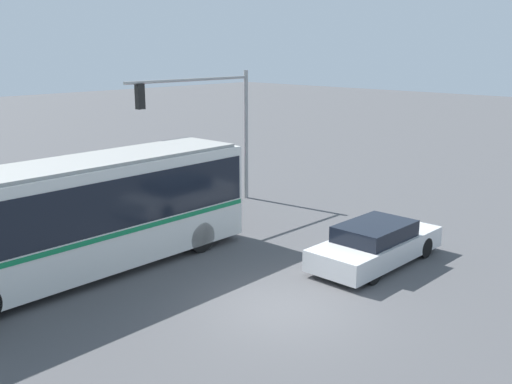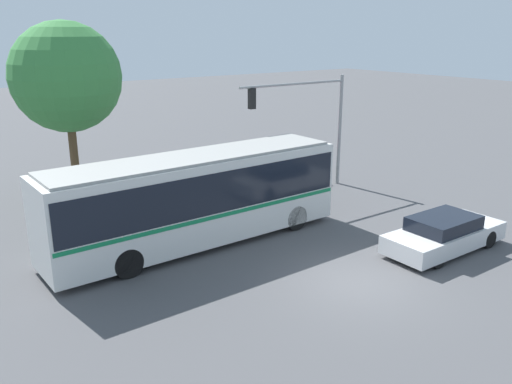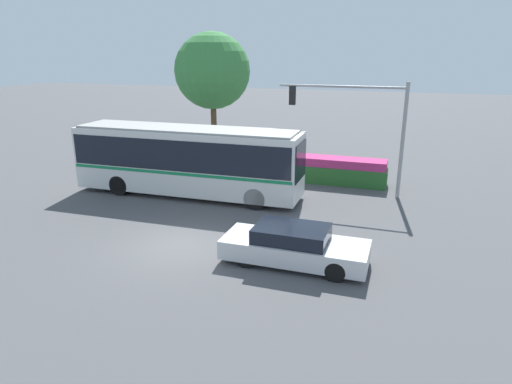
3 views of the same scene
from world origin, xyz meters
name	(u,v)px [view 1 (image 1 of 3)]	position (x,y,z in m)	size (l,w,h in m)	color
ground_plane	(281,307)	(0.00, 0.00, 0.00)	(140.00, 140.00, 0.00)	#4C4C4F
city_bus	(74,213)	(-2.49, 5.67, 1.92)	(11.37, 2.74, 3.37)	silver
sedan_foreground	(376,244)	(4.36, -0.04, 0.63)	(4.90, 1.87, 1.31)	silver
traffic_light_pole	(215,115)	(5.60, 8.55, 3.80)	(6.16, 0.24, 5.54)	gray
flowering_hedge	(155,191)	(3.65, 10.11, 0.69)	(6.35, 1.33, 1.39)	#286028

